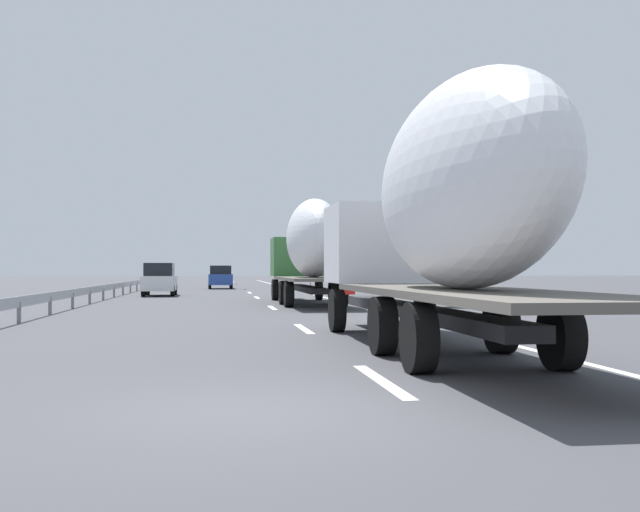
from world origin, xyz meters
TOP-DOWN VIEW (x-y plane):
  - ground_plane at (40.00, 0.00)m, footprint 260.00×260.00m
  - lane_stripe_0 at (2.00, -1.80)m, footprint 3.20×0.20m
  - lane_stripe_1 at (11.12, -1.80)m, footprint 3.20×0.20m
  - lane_stripe_2 at (21.89, -1.80)m, footprint 3.20×0.20m
  - lane_stripe_3 at (33.09, -1.80)m, footprint 3.20×0.20m
  - lane_stripe_4 at (41.74, -1.80)m, footprint 3.20×0.20m
  - lane_stripe_5 at (49.49, -1.80)m, footprint 3.20×0.20m
  - lane_stripe_6 at (50.17, -1.80)m, footprint 3.20×0.20m
  - lane_stripe_7 at (71.72, -1.80)m, footprint 3.20×0.20m
  - lane_stripe_8 at (72.03, -1.80)m, footprint 3.20×0.20m
  - lane_stripe_9 at (86.01, -1.80)m, footprint 3.20×0.20m
  - edge_line_right at (45.00, -5.50)m, footprint 110.00×0.20m
  - truck_lead at (24.35, -3.60)m, footprint 13.08×2.55m
  - truck_trailing at (4.97, -3.60)m, footprint 13.94×2.55m
  - car_blue_sedan at (52.61, 0.03)m, footprint 4.06×1.90m
  - car_white_van at (36.53, 3.64)m, footprint 4.49×1.83m
  - road_sign at (48.61, -6.70)m, footprint 0.10×0.90m
  - tree_0 at (22.18, -9.51)m, footprint 2.54×2.54m
  - tree_1 at (42.02, -13.17)m, footprint 2.52×2.52m
  - tree_2 at (63.71, -13.09)m, footprint 2.65×2.65m
  - tree_3 at (25.72, -11.16)m, footprint 3.61×3.61m
  - tree_4 at (34.49, -10.33)m, footprint 3.97×3.97m
  - guardrail_median at (43.00, 6.00)m, footprint 94.00×0.10m

SIDE VIEW (x-z plane):
  - ground_plane at x=40.00m, z-range 0.00..0.00m
  - lane_stripe_0 at x=2.00m, z-range 0.00..0.01m
  - lane_stripe_1 at x=11.12m, z-range 0.00..0.01m
  - lane_stripe_2 at x=21.89m, z-range 0.00..0.01m
  - lane_stripe_3 at x=33.09m, z-range 0.00..0.01m
  - lane_stripe_4 at x=41.74m, z-range 0.00..0.01m
  - lane_stripe_5 at x=49.49m, z-range 0.00..0.01m
  - lane_stripe_6 at x=50.17m, z-range 0.00..0.01m
  - lane_stripe_7 at x=71.72m, z-range 0.00..0.01m
  - lane_stripe_8 at x=72.03m, z-range 0.00..0.01m
  - lane_stripe_9 at x=86.01m, z-range 0.00..0.01m
  - edge_line_right at x=45.00m, z-range 0.00..0.01m
  - guardrail_median at x=43.00m, z-range 0.20..0.96m
  - car_blue_sedan at x=52.61m, z-range 0.01..1.85m
  - car_white_van at x=36.53m, z-range 0.00..1.90m
  - road_sign at x=48.61m, z-range 0.60..3.70m
  - truck_lead at x=24.35m, z-range 0.26..4.71m
  - truck_trailing at x=4.97m, z-range 0.28..4.95m
  - tree_3 at x=25.72m, z-range 0.95..6.80m
  - tree_0 at x=22.18m, z-range 0.91..6.88m
  - tree_1 at x=42.02m, z-range 0.62..7.56m
  - tree_4 at x=34.49m, z-range 0.81..7.55m
  - tree_2 at x=63.71m, z-range 0.77..7.89m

